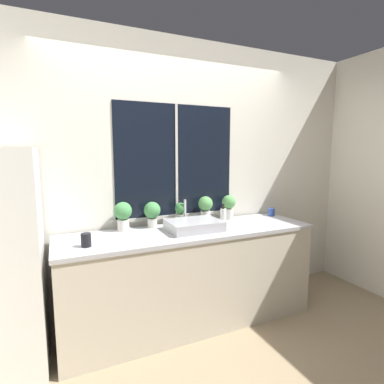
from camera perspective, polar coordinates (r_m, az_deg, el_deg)
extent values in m
plane|color=#937F60|center=(2.87, 2.63, -26.29)|extent=(14.00, 14.00, 0.00)
cube|color=silver|center=(3.03, -3.22, 2.85)|extent=(8.00, 0.06, 2.70)
cube|color=black|center=(2.99, -3.00, 6.03)|extent=(1.23, 0.01, 1.09)
cube|color=#BCB7AD|center=(2.98, -2.95, 6.03)|extent=(0.02, 0.01, 1.09)
cube|color=#BCB7AD|center=(3.05, -2.88, -4.54)|extent=(1.29, 0.04, 0.03)
cube|color=silver|center=(4.87, 17.61, 4.34)|extent=(0.06, 7.00, 2.70)
cube|color=beige|center=(2.91, -0.24, -16.11)|extent=(2.32, 0.63, 0.86)
cube|color=#ADADB2|center=(2.76, -0.24, -7.59)|extent=(2.34, 0.65, 0.03)
cube|color=#ADADB2|center=(2.74, 0.38, -6.35)|extent=(0.48, 0.36, 0.09)
cylinder|color=#B7B7BC|center=(2.94, -1.34, -6.01)|extent=(0.04, 0.04, 0.03)
cylinder|color=#B7B7BC|center=(2.91, -1.35, -3.60)|extent=(0.02, 0.02, 0.22)
cylinder|color=silver|center=(2.81, -12.94, -6.13)|extent=(0.10, 0.10, 0.10)
sphere|color=#478E4C|center=(2.78, -13.02, -3.51)|extent=(0.16, 0.16, 0.16)
cylinder|color=silver|center=(2.87, -7.56, -5.81)|extent=(0.09, 0.09, 0.09)
sphere|color=#478E4C|center=(2.85, -7.60, -3.44)|extent=(0.16, 0.16, 0.16)
cylinder|color=silver|center=(2.97, -2.11, -5.17)|extent=(0.11, 0.11, 0.10)
sphere|color=#387A3D|center=(2.94, -2.12, -3.13)|extent=(0.11, 0.11, 0.11)
cylinder|color=silver|center=(3.07, 2.56, -4.61)|extent=(0.10, 0.10, 0.11)
sphere|color=#569951|center=(3.05, 2.58, -2.22)|extent=(0.15, 0.15, 0.15)
cylinder|color=silver|center=(3.21, 6.97, -4.15)|extent=(0.10, 0.10, 0.11)
sphere|color=#569951|center=(3.18, 7.01, -1.89)|extent=(0.14, 0.14, 0.14)
cylinder|color=white|center=(2.90, 5.95, -4.81)|extent=(0.06, 0.06, 0.17)
cylinder|color=black|center=(2.88, 5.98, -2.72)|extent=(0.03, 0.03, 0.05)
cylinder|color=#3351AD|center=(3.46, 14.89, -3.69)|extent=(0.07, 0.07, 0.08)
cylinder|color=black|center=(2.41, -19.53, -8.61)|extent=(0.07, 0.07, 0.10)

